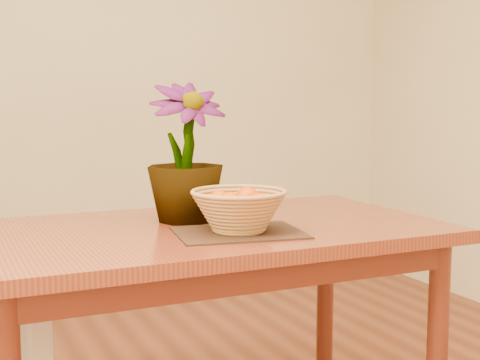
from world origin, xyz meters
name	(u,v)px	position (x,y,z in m)	size (l,w,h in m)	color
wall_back	(76,60)	(0.00, 2.25, 1.35)	(4.00, 0.02, 2.70)	#F7EABC
table	(209,254)	(0.00, 0.30, 0.66)	(1.40, 0.80, 0.75)	maroon
placemat	(239,233)	(0.03, 0.15, 0.75)	(0.36, 0.27, 0.01)	#3E2316
wicker_basket	(239,213)	(0.03, 0.15, 0.81)	(0.27, 0.27, 0.11)	#AC7D47
orange_pile	(239,203)	(0.03, 0.15, 0.84)	(0.17, 0.16, 0.07)	#D73C03
potted_plant	(186,152)	(-0.03, 0.40, 0.97)	(0.24, 0.24, 0.43)	#184212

